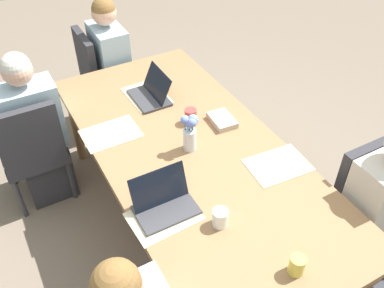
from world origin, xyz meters
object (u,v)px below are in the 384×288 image
(chair_near_left_far, at_px, (32,148))
(laptop_near_right_near, at_px, (164,203))
(coffee_mug_near_right, at_px, (297,265))
(laptop_head_left_left_near, at_px, (151,93))
(person_far_left_mid, at_px, (375,214))
(dining_table, at_px, (192,158))
(coffee_mug_centre_left, at_px, (220,218))
(coffee_mug_near_left, at_px, (191,116))
(chair_head_left_left_near, at_px, (102,74))
(person_head_left_left_near, at_px, (112,72))
(flower_vase, at_px, (190,130))
(chair_far_left_mid, at_px, (371,205))
(book_red_cover, at_px, (222,120))
(person_near_left_far, at_px, (37,137))

(chair_near_left_far, relative_size, laptop_near_right_near, 2.81)
(coffee_mug_near_right, bearing_deg, laptop_head_left_left_near, 179.61)
(coffee_mug_near_right, bearing_deg, laptop_near_right_near, -150.29)
(person_far_left_mid, bearing_deg, dining_table, -135.99)
(coffee_mug_near_right, height_order, coffee_mug_centre_left, coffee_mug_near_right)
(laptop_near_right_near, distance_m, coffee_mug_near_left, 0.77)
(chair_head_left_left_near, bearing_deg, chair_near_left_far, -47.50)
(person_head_left_left_near, bearing_deg, flower_vase, 0.01)
(dining_table, relative_size, coffee_mug_centre_left, 24.17)
(coffee_mug_near_right, bearing_deg, chair_near_left_far, -154.26)
(chair_head_left_left_near, bearing_deg, coffee_mug_near_right, 2.00)
(coffee_mug_centre_left, bearing_deg, person_head_left_left_near, 175.80)
(chair_far_left_mid, height_order, chair_near_left_far, same)
(chair_head_left_left_near, height_order, chair_far_left_mid, same)
(laptop_head_left_left_near, bearing_deg, person_head_left_left_near, -178.37)
(person_head_left_left_near, bearing_deg, coffee_mug_centre_left, -4.20)
(coffee_mug_near_left, height_order, book_red_cover, coffee_mug_near_left)
(person_head_left_left_near, bearing_deg, person_near_left_far, -53.96)
(person_near_left_far, bearing_deg, chair_near_left_far, -38.76)
(person_near_left_far, bearing_deg, coffee_mug_near_left, 55.91)
(chair_far_left_mid, relative_size, person_far_left_mid, 0.75)
(flower_vase, distance_m, book_red_cover, 0.36)
(dining_table, height_order, coffee_mug_near_left, coffee_mug_near_left)
(person_near_left_far, distance_m, coffee_mug_near_left, 1.14)
(person_far_left_mid, distance_m, coffee_mug_near_right, 0.84)
(coffee_mug_centre_left, distance_m, book_red_cover, 0.85)
(dining_table, relative_size, laptop_near_right_near, 7.44)
(person_head_left_left_near, xyz_separation_m, coffee_mug_near_left, (1.19, 0.13, 0.26))
(person_far_left_mid, xyz_separation_m, coffee_mug_near_left, (-1.07, -0.66, 0.26))
(person_near_left_far, distance_m, laptop_head_left_left_near, 0.88)
(person_head_left_left_near, xyz_separation_m, person_near_left_far, (0.57, -0.79, 0.00))
(person_far_left_mid, xyz_separation_m, laptop_near_right_near, (-0.48, -1.14, 0.25))
(laptop_head_left_left_near, bearing_deg, chair_far_left_mid, 31.08)
(dining_table, bearing_deg, person_far_left_mid, 44.01)
(laptop_near_right_near, bearing_deg, coffee_mug_near_left, 140.62)
(chair_head_left_left_near, distance_m, laptop_near_right_near, 1.89)
(laptop_head_left_left_near, bearing_deg, person_near_left_far, -106.68)
(dining_table, bearing_deg, chair_near_left_far, -133.30)
(chair_head_left_left_near, bearing_deg, flower_vase, 2.88)
(chair_head_left_left_near, xyz_separation_m, laptop_near_right_near, (1.85, -0.28, 0.28))
(flower_vase, bearing_deg, coffee_mug_near_left, 150.47)
(chair_head_left_left_near, bearing_deg, person_head_left_left_near, 51.24)
(person_far_left_mid, distance_m, person_near_left_far, 2.31)
(chair_near_left_far, bearing_deg, person_far_left_mid, 45.37)
(chair_near_left_far, bearing_deg, flower_vase, 47.26)
(person_far_left_mid, height_order, coffee_mug_near_left, person_far_left_mid)
(flower_vase, bearing_deg, chair_far_left_mid, 48.27)
(coffee_mug_near_right, bearing_deg, chair_far_left_mid, 105.94)
(coffee_mug_centre_left, bearing_deg, coffee_mug_near_right, 21.54)
(dining_table, xyz_separation_m, person_head_left_left_near, (-1.45, -0.00, -0.15))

